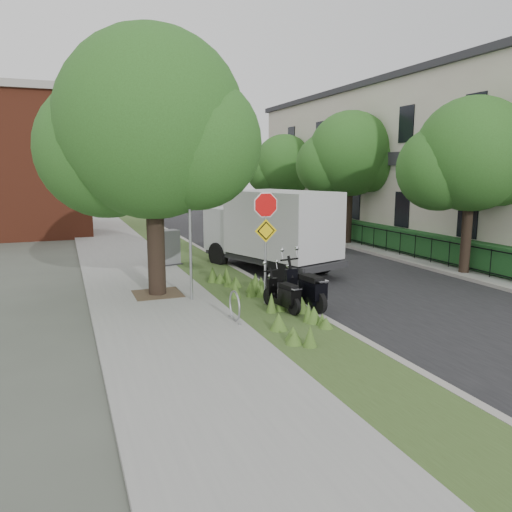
{
  "coord_description": "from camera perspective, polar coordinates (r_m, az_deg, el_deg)",
  "views": [
    {
      "loc": [
        -6.5,
        -11.87,
        3.81
      ],
      "look_at": [
        -1.29,
        1.6,
        1.3
      ],
      "focal_mm": 35.0,
      "sensor_mm": 36.0,
      "label": 1
    }
  ],
  "objects": [
    {
      "name": "kerb_near",
      "position": [
        22.99,
        -5.75,
        0.43
      ],
      "size": [
        0.2,
        60.0,
        0.13
      ],
      "primitive_type": "cube",
      "color": "#9E9991",
      "rests_on": "ground"
    },
    {
      "name": "scooter_far",
      "position": [
        13.38,
        5.89,
        -4.16
      ],
      "size": [
        0.63,
        1.99,
        0.95
      ],
      "color": "black",
      "rests_on": "ground"
    },
    {
      "name": "sign_assembly",
      "position": [
        13.54,
        1.11,
        3.57
      ],
      "size": [
        0.94,
        0.08,
        3.22
      ],
      "color": "#A5A8AD",
      "rests_on": "ground"
    },
    {
      "name": "ground",
      "position": [
        14.06,
        7.3,
        -5.94
      ],
      "size": [
        120.0,
        120.0,
        0.0
      ],
      "primitive_type": "plane",
      "color": "#4C5147",
      "rests_on": "ground"
    },
    {
      "name": "far_tree_b",
      "position": [
        25.72,
        10.53,
        10.94
      ],
      "size": [
        4.83,
        4.31,
        6.56
      ],
      "color": "black",
      "rests_on": "ground"
    },
    {
      "name": "bike_hoop",
      "position": [
        12.35,
        -2.44,
        -5.72
      ],
      "size": [
        0.06,
        0.78,
        0.77
      ],
      "color": "#A5A8AD",
      "rests_on": "ground"
    },
    {
      "name": "kerb_far",
      "position": [
        25.72,
        9.46,
        1.35
      ],
      "size": [
        0.2,
        60.0,
        0.13
      ],
      "primitive_type": "cube",
      "color": "#9E9991",
      "rests_on": "ground"
    },
    {
      "name": "box_truck",
      "position": [
        18.69,
        1.83,
        3.34
      ],
      "size": [
        3.93,
        6.12,
        2.59
      ],
      "color": "#262628",
      "rests_on": "ground"
    },
    {
      "name": "hedge_far",
      "position": [
        26.38,
        12.12,
        2.8
      ],
      "size": [
        1.0,
        24.0,
        1.1
      ],
      "primitive_type": "cube",
      "color": "#163F1C",
      "rests_on": "footpath_far"
    },
    {
      "name": "terrace_houses",
      "position": [
        28.33,
        18.57,
        10.06
      ],
      "size": [
        7.4,
        26.4,
        8.2
      ],
      "color": "beige",
      "rests_on": "ground"
    },
    {
      "name": "bare_post",
      "position": [
        14.17,
        -7.54,
        2.92
      ],
      "size": [
        0.08,
        0.08,
        4.0
      ],
      "color": "#A5A8AD",
      "rests_on": "ground"
    },
    {
      "name": "brick_building",
      "position": [
        34.01,
        -26.62,
        9.51
      ],
      "size": [
        9.4,
        10.4,
        8.3
      ],
      "color": "brown",
      "rests_on": "ground"
    },
    {
      "name": "sidewalk_near",
      "position": [
        22.31,
        -15.07,
        -0.16
      ],
      "size": [
        3.5,
        60.0,
        0.12
      ],
      "primitive_type": "cube",
      "color": "gray",
      "rests_on": "ground"
    },
    {
      "name": "footpath_far",
      "position": [
        26.62,
        12.61,
        1.52
      ],
      "size": [
        3.2,
        60.0,
        0.12
      ],
      "primitive_type": "cube",
      "color": "gray",
      "rests_on": "ground"
    },
    {
      "name": "utility_cabinet",
      "position": [
        19.83,
        -10.16,
        0.89
      ],
      "size": [
        1.16,
        0.93,
        1.36
      ],
      "color": "#262628",
      "rests_on": "ground"
    },
    {
      "name": "street_tree_main",
      "position": [
        14.97,
        -12.14,
        13.45
      ],
      "size": [
        6.21,
        5.54,
        7.66
      ],
      "color": "black",
      "rests_on": "ground"
    },
    {
      "name": "scooter_near",
      "position": [
        13.16,
        3.34,
        -4.78
      ],
      "size": [
        0.53,
        1.58,
        0.76
      ],
      "color": "black",
      "rests_on": "ground"
    },
    {
      "name": "far_tree_c",
      "position": [
        32.8,
        3.08,
        10.1
      ],
      "size": [
        4.37,
        3.89,
        5.93
      ],
      "color": "black",
      "rests_on": "ground"
    },
    {
      "name": "far_tree_a",
      "position": [
        19.35,
        23.21,
        10.02
      ],
      "size": [
        4.6,
        4.1,
        6.22
      ],
      "color": "black",
      "rests_on": "ground"
    },
    {
      "name": "fence_far",
      "position": [
        26.0,
        10.83,
        2.75
      ],
      "size": [
        0.04,
        24.0,
        1.0
      ],
      "color": "black",
      "rests_on": "ground"
    },
    {
      "name": "road",
      "position": [
        24.15,
        2.28,
        0.79
      ],
      "size": [
        7.0,
        60.0,
        0.01
      ],
      "primitive_type": "cube",
      "color": "black",
      "rests_on": "ground"
    },
    {
      "name": "verge",
      "position": [
        22.75,
        -8.17,
        0.27
      ],
      "size": [
        2.0,
        60.0,
        0.12
      ],
      "primitive_type": "cube",
      "color": "#374D21",
      "rests_on": "ground"
    }
  ]
}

